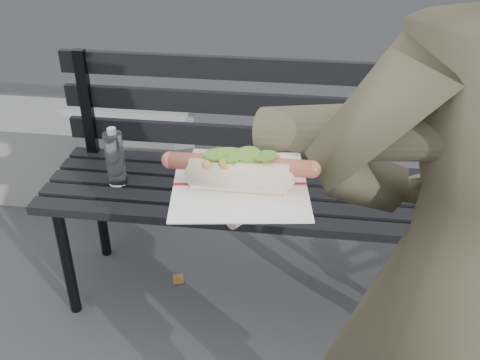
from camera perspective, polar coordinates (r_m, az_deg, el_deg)
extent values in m
cylinder|color=black|center=(2.09, -17.15, -7.98)|extent=(0.04, 0.04, 0.45)
cylinder|color=black|center=(2.34, -14.02, -2.88)|extent=(0.04, 0.04, 0.45)
cylinder|color=black|center=(2.00, 21.40, -10.97)|extent=(0.04, 0.04, 0.45)
cylinder|color=black|center=(2.26, 19.77, -5.28)|extent=(0.04, 0.04, 0.45)
cube|color=black|center=(1.78, 1.66, -4.34)|extent=(1.50, 0.07, 0.03)
cube|color=black|center=(1.85, 1.96, -2.75)|extent=(1.50, 0.07, 0.03)
cube|color=black|center=(1.93, 2.23, -1.29)|extent=(1.50, 0.07, 0.03)
cube|color=black|center=(2.01, 2.48, 0.07)|extent=(1.50, 0.07, 0.03)
cube|color=black|center=(2.08, 2.72, 1.33)|extent=(1.50, 0.07, 0.03)
cube|color=black|center=(2.15, -15.32, 7.32)|extent=(0.04, 0.03, 0.42)
cube|color=black|center=(2.06, 21.83, 5.12)|extent=(0.04, 0.03, 0.42)
cube|color=black|center=(2.06, 2.87, 4.28)|extent=(1.50, 0.02, 0.08)
cube|color=black|center=(2.01, 2.96, 7.60)|extent=(1.50, 0.02, 0.08)
cube|color=black|center=(1.96, 3.06, 11.10)|extent=(1.50, 0.02, 0.08)
cylinder|color=white|center=(1.95, -12.57, 2.11)|extent=(0.06, 0.06, 0.19)
cylinder|color=white|center=(1.91, -12.92, 4.88)|extent=(0.03, 0.03, 0.02)
cube|color=slate|center=(2.87, -17.25, 2.66)|extent=(1.20, 0.40, 0.40)
imported|color=brown|center=(1.08, 22.00, -10.13)|extent=(0.65, 0.48, 1.64)
cylinder|color=brown|center=(0.87, 17.69, 4.74)|extent=(0.51, 0.23, 0.19)
cylinder|color=#D8A384|center=(0.81, 2.90, -1.05)|extent=(0.09, 0.08, 0.07)
ellipsoid|color=#D8A384|center=(0.81, 0.00, -1.52)|extent=(0.10, 0.11, 0.03)
cylinder|color=#D8A384|center=(0.79, -4.25, -2.27)|extent=(0.05, 0.02, 0.02)
cylinder|color=#D8A384|center=(0.81, -3.97, -1.50)|extent=(0.05, 0.02, 0.02)
cylinder|color=#D8A384|center=(0.82, -3.71, -0.76)|extent=(0.05, 0.02, 0.02)
cylinder|color=#D8A384|center=(0.84, -3.45, -0.05)|extent=(0.05, 0.02, 0.02)
cylinder|color=#D8A384|center=(0.76, 0.20, -3.65)|extent=(0.04, 0.05, 0.02)
cube|color=white|center=(0.80, 0.00, -0.49)|extent=(0.21, 0.21, 0.00)
cube|color=#B21E1E|center=(0.80, 0.00, -0.39)|extent=(0.19, 0.03, 0.00)
cylinder|color=#B05744|center=(0.78, 0.00, 1.57)|extent=(0.20, 0.02, 0.02)
sphere|color=#B05744|center=(0.80, -7.13, 2.02)|extent=(0.02, 0.02, 0.02)
sphere|color=#B05744|center=(0.78, 7.34, 1.09)|extent=(0.03, 0.02, 0.02)
sphere|color=#9E6B2D|center=(0.78, 3.16, 2.07)|extent=(0.01, 0.01, 0.01)
sphere|color=#9E6B2D|center=(0.77, 2.01, 1.90)|extent=(0.01, 0.01, 0.01)
sphere|color=#9E6B2D|center=(0.77, 2.60, 2.03)|extent=(0.01, 0.01, 0.01)
sphere|color=#9E6B2D|center=(0.79, -1.41, 1.95)|extent=(0.01, 0.01, 0.01)
sphere|color=#9E6B2D|center=(0.78, 4.10, 1.95)|extent=(0.01, 0.01, 0.01)
sphere|color=#9E6B2D|center=(0.76, 1.68, 0.83)|extent=(0.01, 0.01, 0.01)
sphere|color=#9E6B2D|center=(0.79, -2.23, 2.26)|extent=(0.01, 0.01, 0.01)
sphere|color=#9E6B2D|center=(0.77, -0.61, 1.26)|extent=(0.01, 0.01, 0.01)
sphere|color=#9E6B2D|center=(0.78, 1.34, 2.13)|extent=(0.01, 0.01, 0.01)
sphere|color=#9E6B2D|center=(0.80, -2.26, 2.39)|extent=(0.01, 0.01, 0.01)
sphere|color=#9E6B2D|center=(0.78, -3.04, 2.06)|extent=(0.01, 0.01, 0.01)
sphere|color=#9E6B2D|center=(0.79, -1.95, 2.61)|extent=(0.01, 0.01, 0.01)
sphere|color=#9E6B2D|center=(0.76, -1.41, 1.21)|extent=(0.01, 0.01, 0.01)
sphere|color=#9E6B2D|center=(0.76, -1.84, 1.74)|extent=(0.01, 0.01, 0.01)
sphere|color=#9E6B2D|center=(0.77, 2.34, 1.63)|extent=(0.01, 0.01, 0.01)
sphere|color=#9E6B2D|center=(0.78, 3.93, 2.06)|extent=(0.01, 0.01, 0.01)
sphere|color=#9E6B2D|center=(0.77, 2.57, 1.95)|extent=(0.01, 0.01, 0.01)
sphere|color=#9E6B2D|center=(0.76, -3.41, 1.56)|extent=(0.01, 0.01, 0.01)
sphere|color=#9E6B2D|center=(0.77, -1.96, 1.43)|extent=(0.01, 0.01, 0.01)
sphere|color=#9E6B2D|center=(0.77, 0.79, 1.48)|extent=(0.01, 0.01, 0.01)
sphere|color=#9E6B2D|center=(0.79, -1.53, 2.41)|extent=(0.01, 0.01, 0.01)
sphere|color=#9E6B2D|center=(0.78, -0.18, 2.17)|extent=(0.01, 0.01, 0.01)
sphere|color=#9E6B2D|center=(0.79, 0.92, 2.82)|extent=(0.01, 0.01, 0.01)
sphere|color=#9E6B2D|center=(0.79, -3.42, 2.19)|extent=(0.01, 0.01, 0.01)
sphere|color=#9E6B2D|center=(0.77, -4.52, 1.43)|extent=(0.01, 0.01, 0.01)
sphere|color=#9E6B2D|center=(0.78, 0.07, 2.36)|extent=(0.01, 0.01, 0.01)
sphere|color=#9E6B2D|center=(0.78, -1.64, 2.41)|extent=(0.01, 0.01, 0.01)
sphere|color=#9E6B2D|center=(0.76, -1.77, 1.43)|extent=(0.01, 0.01, 0.01)
cylinder|color=#5A9629|center=(0.78, -2.41, 2.65)|extent=(0.04, 0.04, 0.01)
cylinder|color=#5A9629|center=(0.78, -1.01, 2.57)|extent=(0.04, 0.04, 0.01)
cylinder|color=#5A9629|center=(0.77, 0.79, 2.62)|extent=(0.04, 0.04, 0.01)
cylinder|color=#5A9629|center=(0.77, 2.50, 2.47)|extent=(0.04, 0.04, 0.01)
cube|color=brown|center=(2.75, 19.31, -3.89)|extent=(0.08, 0.06, 0.00)
cube|color=brown|center=(3.70, -18.67, 5.43)|extent=(0.05, 0.05, 0.00)
cube|color=brown|center=(2.95, 7.86, 0.22)|extent=(0.09, 0.10, 0.00)
cube|color=brown|center=(2.40, 22.53, -10.33)|extent=(0.05, 0.05, 0.00)
cube|color=brown|center=(2.29, -6.31, -9.98)|extent=(0.06, 0.07, 0.00)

